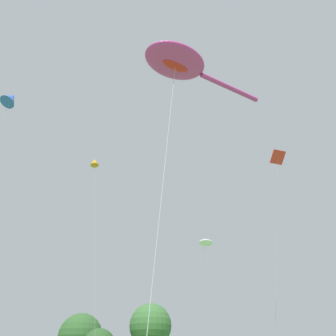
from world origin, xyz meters
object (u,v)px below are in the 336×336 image
(big_show_kite, at_px, (178,63))
(tree_broad_distant, at_px, (150,326))
(small_kite_tiny_distant, at_px, (278,166))
(small_kite_streamer_purple, at_px, (206,244))
(small_kite_stunt_black, at_px, (11,99))
(small_kite_box_yellow, at_px, (95,163))

(big_show_kite, height_order, tree_broad_distant, big_show_kite)
(small_kite_tiny_distant, height_order, tree_broad_distant, small_kite_tiny_distant)
(small_kite_streamer_purple, distance_m, tree_broad_distant, 28.86)
(small_kite_streamer_purple, relative_size, small_kite_stunt_black, 0.56)
(small_kite_box_yellow, bearing_deg, small_kite_tiny_distant, 98.66)
(small_kite_streamer_purple, bearing_deg, small_kite_box_yellow, 131.69)
(tree_broad_distant, bearing_deg, big_show_kite, -117.78)
(small_kite_box_yellow, distance_m, tree_broad_distant, 27.39)
(big_show_kite, bearing_deg, small_kite_stunt_black, -55.13)
(big_show_kite, relative_size, small_kite_stunt_black, 0.89)
(small_kite_streamer_purple, xyz_separation_m, small_kite_stunt_black, (-16.26, 1.84, 8.80))
(big_show_kite, relative_size, small_kite_streamer_purple, 1.60)
(tree_broad_distant, bearing_deg, small_kite_stunt_black, -136.80)
(small_kite_box_yellow, xyz_separation_m, small_kite_stunt_black, (-9.70, -7.79, -1.40))
(small_kite_stunt_black, height_order, small_kite_tiny_distant, small_kite_stunt_black)
(small_kite_tiny_distant, bearing_deg, small_kite_stunt_black, 78.66)
(big_show_kite, xyz_separation_m, small_kite_streamer_purple, (8.74, 9.37, -6.86))
(small_kite_streamer_purple, bearing_deg, small_kite_stunt_black, -179.04)
(small_kite_box_yellow, bearing_deg, big_show_kite, 63.47)
(small_kite_tiny_distant, bearing_deg, tree_broad_distant, -0.90)
(big_show_kite, xyz_separation_m, small_kite_tiny_distant, (10.96, 2.93, -2.22))
(tree_broad_distant, bearing_deg, small_kite_streamer_purple, -111.05)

